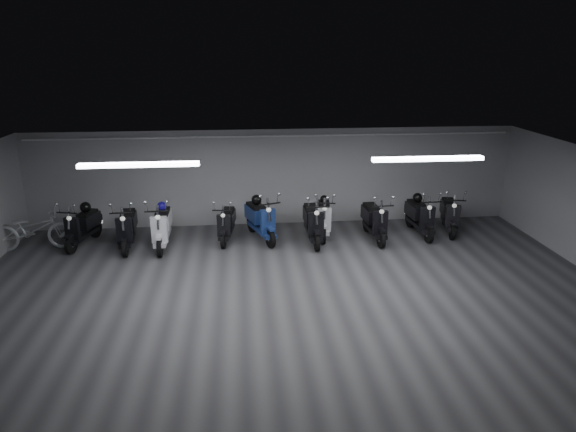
{
  "coord_description": "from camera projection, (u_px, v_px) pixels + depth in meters",
  "views": [
    {
      "loc": [
        -0.96,
        -9.19,
        4.98
      ],
      "look_at": [
        0.16,
        2.5,
        1.05
      ],
      "focal_mm": 31.48,
      "sensor_mm": 36.0,
      "label": 1
    }
  ],
  "objects": [
    {
      "name": "scooter_1",
      "position": [
        127.0,
        222.0,
        13.02
      ],
      "size": [
        0.77,
        1.95,
        1.42
      ],
      "primitive_type": null,
      "rotation": [
        0.0,
        0.0,
        0.07
      ],
      "color": "black",
      "rests_on": "floor"
    },
    {
      "name": "back_wall",
      "position": [
        274.0,
        177.0,
        14.63
      ],
      "size": [
        14.0,
        0.01,
        2.8
      ],
      "primitive_type": "cube",
      "color": "#969799",
      "rests_on": "ground"
    },
    {
      "name": "bicycle",
      "position": [
        32.0,
        225.0,
        12.88
      ],
      "size": [
        2.14,
        0.92,
        1.34
      ],
      "primitive_type": "imported",
      "rotation": [
        0.0,
        0.0,
        1.66
      ],
      "color": "silver",
      "rests_on": "floor"
    },
    {
      "name": "helmet_4",
      "position": [
        324.0,
        199.0,
        14.03
      ],
      "size": [
        0.23,
        0.23,
        0.23
      ],
      "primitive_type": "sphere",
      "color": "black",
      "rests_on": "scooter_6"
    },
    {
      "name": "floor",
      "position": [
        292.0,
        303.0,
        10.35
      ],
      "size": [
        14.0,
        10.0,
        0.01
      ],
      "primitive_type": "cube",
      "color": "#3A3A3D",
      "rests_on": "ground"
    },
    {
      "name": "scooter_5",
      "position": [
        313.0,
        216.0,
        13.4
      ],
      "size": [
        0.67,
        1.96,
        1.46
      ],
      "primitive_type": null,
      "rotation": [
        0.0,
        0.0,
        0.01
      ],
      "color": "black",
      "rests_on": "floor"
    },
    {
      "name": "scooter_9",
      "position": [
        450.0,
        209.0,
        14.13
      ],
      "size": [
        1.03,
        1.95,
        1.38
      ],
      "primitive_type": null,
      "rotation": [
        0.0,
        0.0,
        -0.23
      ],
      "color": "black",
      "rests_on": "floor"
    },
    {
      "name": "helmet_1",
      "position": [
        162.0,
        206.0,
        13.2
      ],
      "size": [
        0.24,
        0.24,
        0.24
      ],
      "primitive_type": "sphere",
      "color": "navy",
      "rests_on": "scooter_2"
    },
    {
      "name": "fluor_strip_left",
      "position": [
        139.0,
        165.0,
        10.15
      ],
      "size": [
        2.4,
        0.18,
        0.08
      ],
      "primitive_type": "cube",
      "color": "white",
      "rests_on": "ceiling"
    },
    {
      "name": "front_wall",
      "position": [
        342.0,
        415.0,
        5.18
      ],
      "size": [
        14.0,
        0.01,
        2.8
      ],
      "primitive_type": "cube",
      "color": "#969799",
      "rests_on": "ground"
    },
    {
      "name": "scooter_2",
      "position": [
        161.0,
        220.0,
        13.04
      ],
      "size": [
        0.7,
        1.99,
        1.47
      ],
      "primitive_type": null,
      "rotation": [
        0.0,
        0.0,
        0.02
      ],
      "color": "silver",
      "rests_on": "floor"
    },
    {
      "name": "scooter_0",
      "position": [
        82.0,
        221.0,
        13.19
      ],
      "size": [
        1.05,
        1.9,
        1.34
      ],
      "primitive_type": null,
      "rotation": [
        0.0,
        0.0,
        -0.26
      ],
      "color": "black",
      "rests_on": "floor"
    },
    {
      "name": "scooter_7",
      "position": [
        375.0,
        215.0,
        13.57
      ],
      "size": [
        0.73,
        1.93,
        1.41
      ],
      "primitive_type": null,
      "rotation": [
        0.0,
        0.0,
        0.05
      ],
      "color": "black",
      "rests_on": "floor"
    },
    {
      "name": "helmet_0",
      "position": [
        417.0,
        198.0,
        14.07
      ],
      "size": [
        0.27,
        0.27,
        0.27
      ],
      "primitive_type": "sphere",
      "color": "black",
      "rests_on": "scooter_8"
    },
    {
      "name": "fluor_strip_right",
      "position": [
        428.0,
        159.0,
        10.69
      ],
      "size": [
        2.4,
        0.18,
        0.08
      ],
      "primitive_type": "cube",
      "color": "white",
      "rests_on": "ceiling"
    },
    {
      "name": "conduit",
      "position": [
        274.0,
        136.0,
        14.16
      ],
      "size": [
        13.6,
        0.05,
        0.05
      ],
      "primitive_type": "cylinder",
      "rotation": [
        0.0,
        1.57,
        0.0
      ],
      "color": "white",
      "rests_on": "back_wall"
    },
    {
      "name": "scooter_4",
      "position": [
        260.0,
        214.0,
        13.56
      ],
      "size": [
        1.29,
        2.09,
        1.48
      ],
      "primitive_type": null,
      "rotation": [
        0.0,
        0.0,
        0.34
      ],
      "color": "navy",
      "rests_on": "floor"
    },
    {
      "name": "scooter_3",
      "position": [
        226.0,
        218.0,
        13.52
      ],
      "size": [
        0.81,
        1.78,
        1.28
      ],
      "primitive_type": null,
      "rotation": [
        0.0,
        0.0,
        -0.14
      ],
      "color": "black",
      "rests_on": "floor"
    },
    {
      "name": "scooter_8",
      "position": [
        420.0,
        211.0,
        13.93
      ],
      "size": [
        0.75,
        1.92,
        1.4
      ],
      "primitive_type": null,
      "rotation": [
        0.0,
        0.0,
        0.07
      ],
      "color": "black",
      "rests_on": "floor"
    },
    {
      "name": "helmet_2",
      "position": [
        85.0,
        207.0,
        13.33
      ],
      "size": [
        0.28,
        0.28,
        0.28
      ],
      "primitive_type": "sphere",
      "color": "black",
      "rests_on": "scooter_0"
    },
    {
      "name": "ceiling",
      "position": [
        292.0,
        170.0,
        9.46
      ],
      "size": [
        14.0,
        10.0,
        0.01
      ],
      "primitive_type": "cube",
      "color": "gray",
      "rests_on": "ground"
    },
    {
      "name": "helmet_3",
      "position": [
        256.0,
        200.0,
        13.69
      ],
      "size": [
        0.28,
        0.28,
        0.28
      ],
      "primitive_type": "sphere",
      "color": "black",
      "rests_on": "scooter_4"
    },
    {
      "name": "scooter_6",
      "position": [
        324.0,
        212.0,
        13.87
      ],
      "size": [
        0.89,
        1.94,
        1.39
      ],
      "primitive_type": null,
      "rotation": [
        0.0,
        0.0,
        -0.15
      ],
      "color": "silver",
      "rests_on": "floor"
    }
  ]
}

